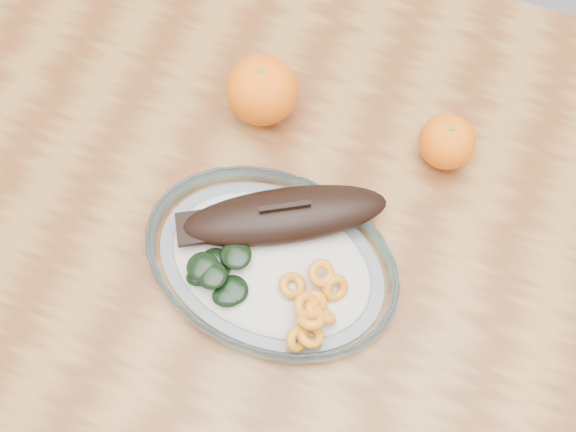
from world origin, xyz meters
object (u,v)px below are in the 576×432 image
Objects in this scene: dining_table at (338,242)px; plated_meal at (271,259)px; orange_left at (262,90)px; orange_right at (447,142)px.

plated_meal reaches higher than dining_table.
plated_meal is 0.22m from orange_left.
orange_right is at bearing 3.24° from orange_left.
dining_table is at bearing -127.95° from orange_right.
dining_table is 0.20m from orange_right.
orange_left is at bearing 117.98° from plated_meal.
plated_meal is at bearing -125.85° from orange_right.
orange_left is at bearing 143.92° from dining_table.
plated_meal is at bearing -66.60° from orange_left.
dining_table is at bearing -36.08° from orange_left.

